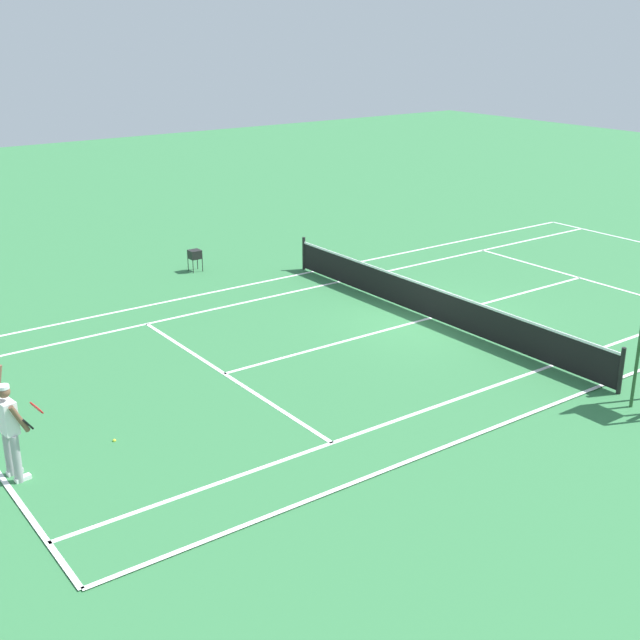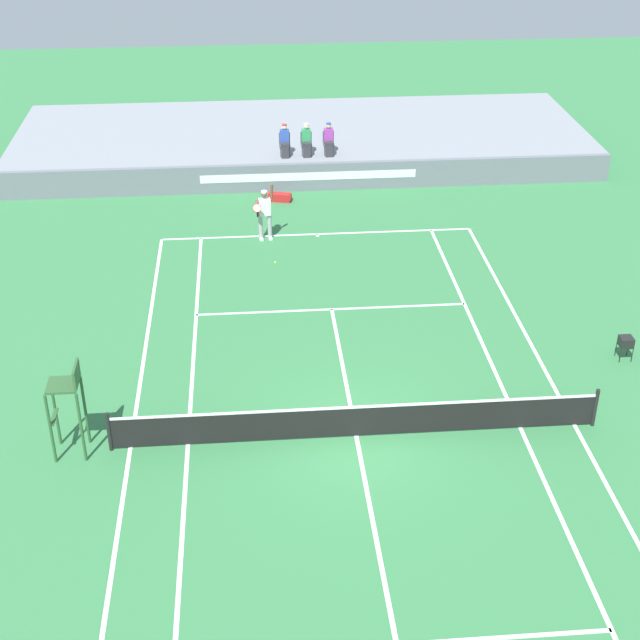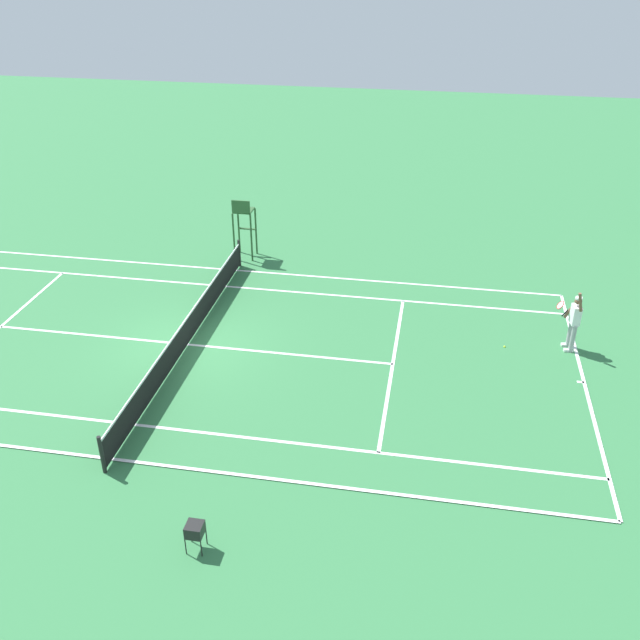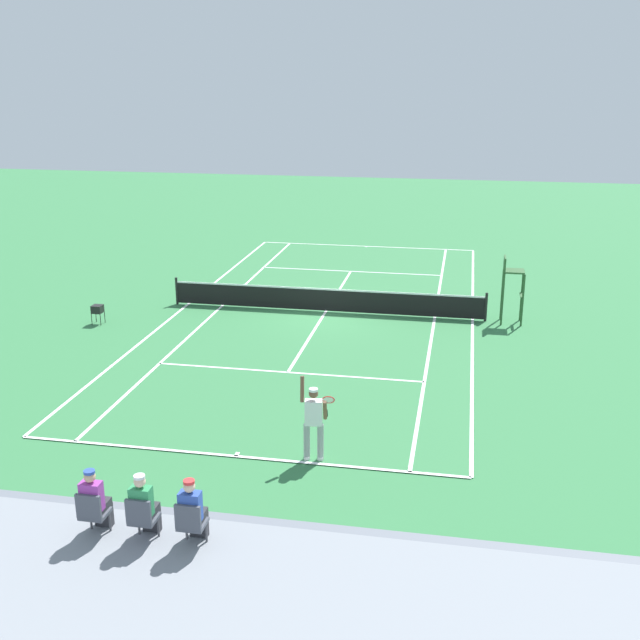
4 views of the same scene
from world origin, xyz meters
name	(u,v)px [view 2 (image 2 of 4)]	position (x,y,z in m)	size (l,w,h in m)	color
ground_plane	(356,437)	(0.00, 0.00, 0.00)	(80.00, 80.00, 0.00)	#337542
court	(356,437)	(0.00, 0.00, 0.01)	(11.08, 23.88, 0.03)	#337542
net	(357,420)	(0.00, 0.00, 0.52)	(11.98, 0.10, 1.07)	black
barrier_wall	(308,177)	(0.00, 16.13, 0.55)	(24.15, 0.25, 1.11)	slate
bleacher_platform	(301,140)	(0.00, 20.46, 0.55)	(24.15, 8.41, 1.11)	gray
spectator_seated_0	(285,141)	(-0.86, 17.06, 1.72)	(0.44, 0.60, 1.27)	#474C56
spectator_seated_1	(306,140)	(-0.01, 17.06, 1.72)	(0.44, 0.60, 1.27)	#474C56
spectator_seated_2	(329,140)	(0.88, 17.06, 1.72)	(0.44, 0.60, 1.27)	#474C56
tennis_player	(265,213)	(-1.85, 11.67, 0.99)	(0.75, 0.70, 2.08)	#9E9EA3
tennis_ball	(275,262)	(-1.58, 9.73, 0.03)	(0.07, 0.07, 0.07)	#D1E533
umpire_chair	(68,398)	(-6.77, 0.00, 1.56)	(0.77, 0.77, 2.44)	#2D562D
equipment_bag	(280,197)	(-1.19, 15.08, 0.16)	(0.95, 0.53, 0.32)	red
ball_hopper	(626,341)	(7.84, 2.95, 0.57)	(0.36, 0.36, 0.70)	black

